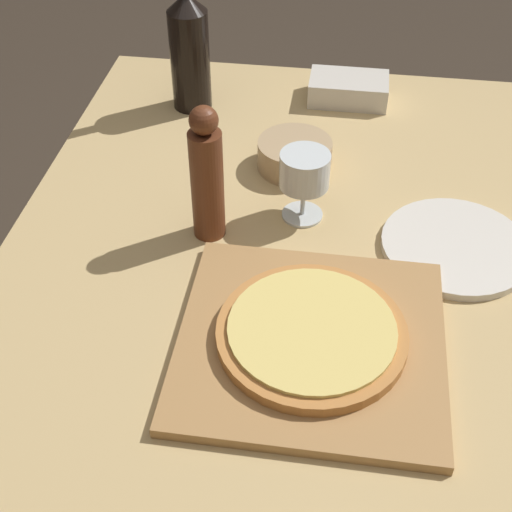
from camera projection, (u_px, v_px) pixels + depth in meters
dining_table at (288, 331)px, 1.15m from camera, size 0.98×1.48×0.72m
cutting_board at (311, 342)px, 1.02m from camera, size 0.38×0.37×0.02m
pizza at (312, 333)px, 1.00m from camera, size 0.27×0.27×0.02m
wine_bottle at (189, 49)px, 1.44m from camera, size 0.08×0.08×0.33m
pepper_mill at (207, 177)px, 1.13m from camera, size 0.05×0.05×0.24m
wine_glass at (302, 173)px, 1.18m from camera, size 0.08×0.08×0.13m
small_bowl at (295, 155)px, 1.34m from camera, size 0.14×0.14×0.05m
dinner_plate at (455, 246)px, 1.17m from camera, size 0.24×0.24×0.01m
food_container at (348, 89)px, 1.52m from camera, size 0.17×0.10×0.05m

